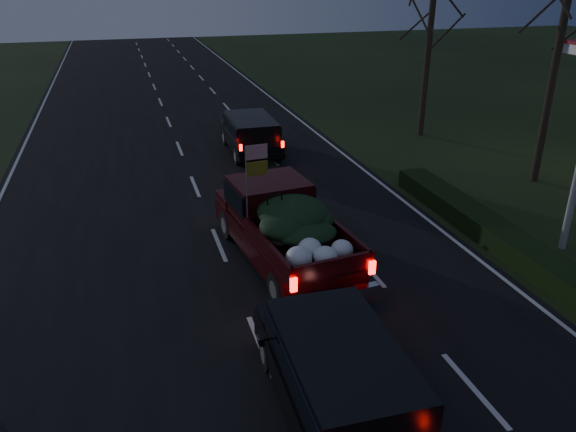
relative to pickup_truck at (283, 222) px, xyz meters
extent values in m
plane|color=black|center=(-1.56, -3.65, -1.13)|extent=(120.00, 120.00, 0.00)
cube|color=black|center=(-1.56, -3.65, -1.12)|extent=(14.00, 120.00, 0.02)
cube|color=black|center=(6.24, -0.65, -0.83)|extent=(1.00, 10.00, 0.60)
cylinder|color=black|center=(10.94, 3.35, 3.12)|extent=(0.28, 0.28, 8.50)
cylinder|color=black|center=(9.94, 10.35, 2.37)|extent=(0.28, 0.28, 7.00)
cube|color=#32060A|center=(-0.01, 0.02, -0.46)|extent=(2.82, 5.74, 0.61)
cube|color=#32060A|center=(-0.12, 1.01, 0.36)|extent=(2.23, 1.99, 1.00)
cube|color=black|center=(-0.12, 1.01, 0.48)|extent=(2.33, 1.89, 0.61)
cube|color=#32060A|center=(0.16, -1.40, -0.13)|extent=(2.38, 3.31, 0.07)
ellipsoid|color=black|center=(0.15, -0.85, 0.36)|extent=(1.98, 2.18, 0.66)
cylinder|color=gray|center=(-0.99, -0.09, 1.14)|extent=(0.03, 0.03, 2.21)
cube|color=red|center=(-0.70, -0.05, 2.06)|extent=(0.57, 0.09, 0.38)
cube|color=gold|center=(-0.70, -0.05, 1.61)|extent=(0.57, 0.09, 0.38)
cube|color=black|center=(1.38, 9.93, -0.54)|extent=(1.99, 4.59, 0.57)
cube|color=black|center=(1.38, 9.69, 0.11)|extent=(1.85, 3.36, 0.76)
cube|color=black|center=(1.38, 9.69, 0.18)|extent=(1.94, 3.26, 0.46)
cube|color=black|center=(-0.74, -5.92, -0.52)|extent=(2.05, 4.72, 0.59)
cube|color=black|center=(-0.74, -6.16, 0.14)|extent=(1.91, 3.45, 0.78)
cube|color=black|center=(-0.74, -6.16, 0.22)|extent=(2.00, 3.36, 0.47)
cube|color=black|center=(-1.86, -4.97, 0.02)|extent=(0.10, 0.22, 0.16)
camera|label=1|loc=(-3.81, -13.27, 6.28)|focal=35.00mm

